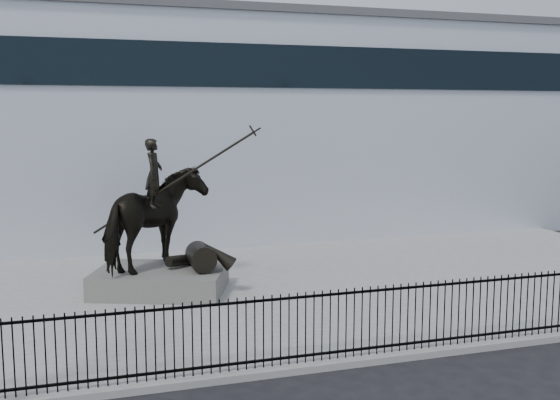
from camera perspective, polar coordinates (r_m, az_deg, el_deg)
name	(u,v)px	position (r m, az deg, el deg)	size (l,w,h in m)	color
ground	(346,391)	(13.06, 5.78, -16.24)	(120.00, 120.00, 0.00)	black
plaza	(252,292)	(19.29, -2.49, -8.02)	(30.00, 12.00, 0.15)	gray
building	(180,129)	(31.33, -8.71, 6.12)	(44.00, 14.00, 9.00)	white
picket_fence	(323,325)	(13.81, 3.76, -10.85)	(22.10, 0.10, 1.50)	black
statue_plinth	(160,280)	(19.24, -10.37, -6.91)	(3.61, 2.48, 0.68)	#55534E
equestrian_statue	(161,220)	(18.87, -10.29, -1.74)	(4.35, 3.54, 3.92)	black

